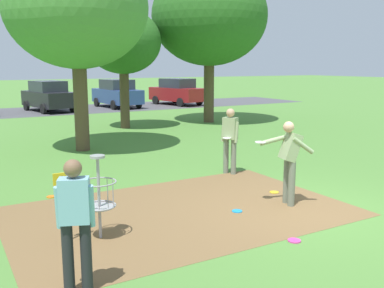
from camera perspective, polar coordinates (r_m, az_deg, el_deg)
The scene contains 17 objects.
ground_plane at distance 8.99m, azimuth 14.98°, elevation -8.31°, with size 160.00×160.00×0.00m, color #518438.
dirt_tee_pad at distance 8.60m, azimuth -1.47°, elevation -8.78°, with size 6.42×4.16×0.01m, color brown.
disc_golf_basket at distance 7.29m, azimuth -12.52°, elevation -6.38°, with size 0.98×0.58×1.39m.
player_throwing at distance 8.99m, azimuth 12.57°, elevation -1.68°, with size 0.99×0.74×1.71m.
player_waiting_left at distance 5.59m, azimuth -14.96°, elevation -9.40°, with size 0.50×0.45×1.71m.
player_waiting_right at distance 11.33m, azimuth 4.97°, elevation 0.89°, with size 0.45×0.49×1.71m.
frisbee_near_basket at distance 7.44m, azimuth 13.18°, elevation -12.15°, with size 0.21×0.21×0.02m, color #E53D99.
frisbee_mid_grass at distance 9.97m, azimuth -17.85°, elevation -6.55°, with size 0.20×0.20×0.02m, color orange.
frisbee_far_left at distance 9.99m, azimuth 10.66°, elevation -6.19°, with size 0.20×0.20×0.02m, color gold.
frisbee_far_right at distance 8.64m, azimuth 5.90°, elevation -8.70°, with size 0.20×0.20×0.02m, color #1E93DB.
tree_near_left at distance 21.70m, azimuth 2.28°, elevation 16.27°, with size 5.52×5.52×7.43m.
tree_mid_left at distance 19.75m, azimuth -8.97°, elevation 12.98°, with size 3.32×3.32×5.22m.
tree_mid_center at distance 14.88m, azimuth -14.80°, elevation 16.74°, with size 4.53×4.53×6.51m.
parking_lot_strip at distance 28.57m, azimuth -17.52°, elevation 4.20°, with size 36.00×6.00×0.01m, color #4C4C51.
parked_car_center_left at distance 28.10m, azimuth -18.19°, elevation 5.95°, with size 2.57×4.47×1.84m.
parked_car_center_right at distance 29.58m, azimuth -9.73°, elevation 6.51°, with size 2.29×4.36×1.84m.
parked_car_rightmost at distance 31.12m, azimuth -1.94°, elevation 6.83°, with size 2.77×4.51×1.84m.
Camera 1 is at (-6.10, -5.98, 2.82)m, focal length 40.94 mm.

